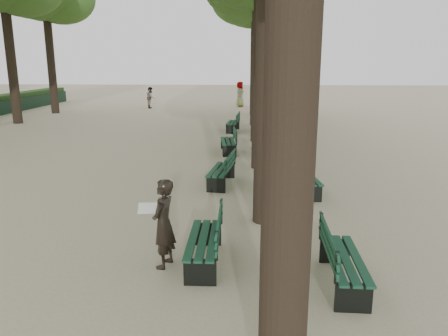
{
  "coord_description": "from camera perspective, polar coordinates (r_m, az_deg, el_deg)",
  "views": [
    {
      "loc": [
        1.09,
        -6.16,
        3.45
      ],
      "look_at": [
        0.6,
        3.0,
        1.2
      ],
      "focal_mm": 35.0,
      "sensor_mm": 36.0,
      "label": 1
    }
  ],
  "objects": [
    {
      "name": "ground",
      "position": [
        7.15,
        -6.33,
        -15.18
      ],
      "size": [
        120.0,
        120.0,
        0.0
      ],
      "primitive_type": "plane",
      "color": "tan",
      "rests_on": "ground"
    },
    {
      "name": "bench_left_0",
      "position": [
        7.73,
        -2.63,
        -10.51
      ],
      "size": [
        0.59,
        1.81,
        0.92
      ],
      "color": "black",
      "rests_on": "ground"
    },
    {
      "name": "bench_left_1",
      "position": [
        12.46,
        -0.37,
        -1.0
      ],
      "size": [
        0.79,
        1.86,
        0.92
      ],
      "color": "black",
      "rests_on": "ground"
    },
    {
      "name": "bench_left_2",
      "position": [
        16.9,
        0.56,
        2.95
      ],
      "size": [
        0.75,
        1.85,
        0.92
      ],
      "color": "black",
      "rests_on": "ground"
    },
    {
      "name": "bench_left_3",
      "position": [
        22.11,
        1.17,
        5.52
      ],
      "size": [
        0.7,
        1.84,
        0.92
      ],
      "color": "black",
      "rests_on": "ground"
    },
    {
      "name": "bench_right_0",
      "position": [
        7.28,
        15.34,
        -12.62
      ],
      "size": [
        0.61,
        1.81,
        0.92
      ],
      "color": "black",
      "rests_on": "ground"
    },
    {
      "name": "bench_right_1",
      "position": [
        11.87,
        10.43,
        -1.98
      ],
      "size": [
        0.79,
        1.86,
        0.92
      ],
      "color": "black",
      "rests_on": "ground"
    },
    {
      "name": "bench_right_2",
      "position": [
        17.5,
        8.09,
        3.18
      ],
      "size": [
        0.66,
        1.83,
        0.92
      ],
      "color": "black",
      "rests_on": "ground"
    },
    {
      "name": "bench_right_3",
      "position": [
        22.25,
        7.05,
        5.47
      ],
      "size": [
        0.74,
        1.85,
        0.92
      ],
      "color": "black",
      "rests_on": "ground"
    },
    {
      "name": "man_with_map",
      "position": [
        7.51,
        -7.91,
        -7.2
      ],
      "size": [
        0.66,
        0.68,
        1.55
      ],
      "color": "black",
      "rests_on": "ground"
    },
    {
      "name": "pedestrian_d",
      "position": [
        34.24,
        2.1,
        9.61
      ],
      "size": [
        0.42,
        0.95,
        1.92
      ],
      "primitive_type": "imported",
      "rotation": [
        0.0,
        0.0,
        1.53
      ],
      "color": "#262628",
      "rests_on": "ground"
    },
    {
      "name": "pedestrian_a",
      "position": [
        33.6,
        -9.56,
        9.05
      ],
      "size": [
        0.44,
        0.81,
        1.57
      ],
      "primitive_type": "imported",
      "rotation": [
        0.0,
        0.0,
        1.75
      ],
      "color": "#262628",
      "rests_on": "ground"
    },
    {
      "name": "pedestrian_c",
      "position": [
        27.43,
        11.5,
        8.18
      ],
      "size": [
        0.81,
        1.1,
        1.8
      ],
      "primitive_type": "imported",
      "rotation": [
        0.0,
        0.0,
        4.23
      ],
      "color": "#262628",
      "rests_on": "ground"
    },
    {
      "name": "pedestrian_b",
      "position": [
        29.78,
        7.79,
        8.78
      ],
      "size": [
        1.1,
        1.08,
        1.83
      ],
      "primitive_type": "imported",
      "rotation": [
        0.0,
        0.0,
        3.91
      ],
      "color": "#262628",
      "rests_on": "ground"
    }
  ]
}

